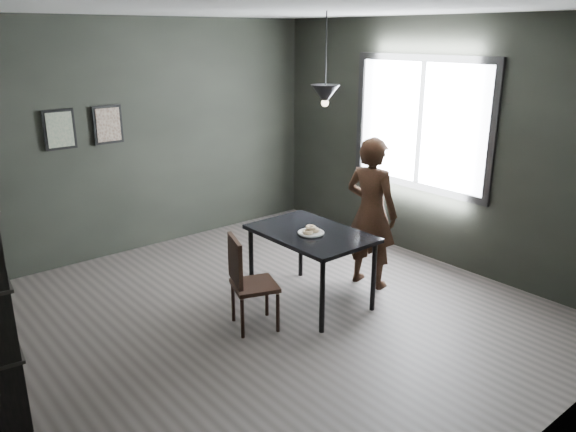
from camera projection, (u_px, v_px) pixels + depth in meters
ground at (263, 319)px, 5.38m from camera, size 5.00×5.00×0.00m
back_wall at (136, 138)px, 6.77m from camera, size 5.00×0.10×2.80m
ceiling at (258, 8)px, 4.51m from camera, size 5.00×5.00×0.02m
window_assembly at (420, 124)px, 6.53m from camera, size 0.04×1.96×1.56m
cafe_table at (311, 239)px, 5.53m from camera, size 0.80×1.20×0.75m
white_plate at (311, 233)px, 5.44m from camera, size 0.23×0.23×0.01m
donut_pile at (311, 230)px, 5.42m from camera, size 0.19×0.14×0.08m
woman at (371, 213)px, 5.89m from camera, size 0.50×0.66×1.61m
wood_chair at (246, 277)px, 5.06m from camera, size 0.50×0.50×0.89m
pendant_lamp at (325, 94)px, 5.33m from camera, size 0.28×0.28×0.86m
framed_print_left at (60, 130)px, 6.14m from camera, size 0.34×0.04×0.44m
framed_print_right at (108, 125)px, 6.47m from camera, size 0.34×0.04×0.44m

